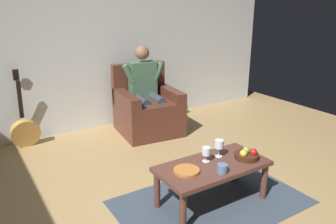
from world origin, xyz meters
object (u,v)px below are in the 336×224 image
armchair (147,110)px  guitar (25,130)px  coffee_table (212,170)px  fruit_bowl (247,155)px  wine_glass_near (206,152)px  candle_jar (222,169)px  person_seated (146,87)px  decorative_dish (187,171)px  wine_glass_far (219,145)px

armchair → guitar: (1.61, -0.38, -0.10)m
coffee_table → fruit_bowl: bearing=167.0°
coffee_table → wine_glass_near: 0.17m
armchair → candle_jar: size_ratio=10.44×
armchair → wine_glass_near: armchair is taller
guitar → fruit_bowl: bearing=123.1°
person_seated → decorative_dish: (0.68, 1.96, -0.24)m
wine_glass_near → fruit_bowl: bearing=156.6°
guitar → candle_jar: (-1.18, 2.48, 0.22)m
armchair → wine_glass_near: size_ratio=6.82×
person_seated → guitar: (1.61, -0.35, -0.43)m
candle_jar → wine_glass_far: bearing=-125.0°
coffee_table → fruit_bowl: size_ratio=4.59×
coffee_table → candle_jar: 0.19m
person_seated → decorative_dish: person_seated is taller
person_seated → candle_jar: size_ratio=13.35×
armchair → decorative_dish: 2.05m
coffee_table → wine_glass_near: (0.02, -0.08, 0.15)m
decorative_dish → candle_jar: size_ratio=2.48×
wine_glass_near → armchair: bearing=-102.3°
wine_glass_far → decorative_dish: wine_glass_far is taller
fruit_bowl → guitar: bearing=-56.9°
guitar → decorative_dish: (-0.93, 2.31, 0.19)m
wine_glass_near → fruit_bowl: wine_glass_near is taller
wine_glass_near → candle_jar: (0.02, 0.24, -0.06)m
decorative_dish → wine_glass_far: bearing=-168.9°
guitar → fruit_bowl: 2.87m
armchair → candle_jar: (0.42, 2.11, 0.11)m
guitar → candle_jar: bearing=115.5°
armchair → wine_glass_near: (0.41, 1.86, 0.17)m
wine_glass_far → candle_jar: wine_glass_far is taller
decorative_dish → coffee_table: bearing=178.1°
person_seated → wine_glass_far: (0.24, 1.87, -0.13)m
armchair → decorative_dish: bearing=76.9°
person_seated → wine_glass_near: (0.41, 1.89, -0.16)m
wine_glass_far → fruit_bowl: bearing=138.5°
guitar → person_seated: bearing=167.6°
coffee_table → decorative_dish: 0.29m
fruit_bowl → candle_jar: bearing=12.5°
wine_glass_near → guitar: bearing=-61.8°
person_seated → wine_glass_far: bearing=88.8°
wine_glass_near → decorative_dish: 0.29m
candle_jar → wine_glass_near: bearing=-93.6°
fruit_bowl → armchair: bearing=-91.2°
wine_glass_far → decorative_dish: 0.46m
guitar → wine_glass_far: (-1.37, 2.22, 0.30)m
wine_glass_near → candle_jar: 0.25m
guitar → decorative_dish: guitar is taller
person_seated → wine_glass_near: 1.94m
person_seated → armchair: bearing=90.0°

